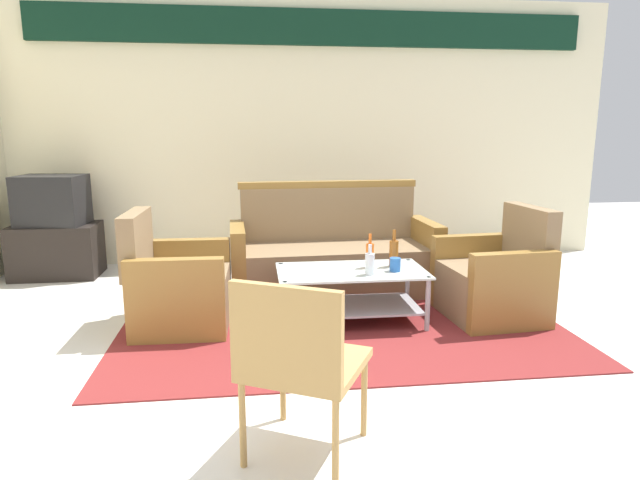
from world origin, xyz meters
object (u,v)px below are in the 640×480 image
Objects in this scene: armchair_right at (494,281)px; bottle_clear at (370,263)px; coffee_table at (351,288)px; couch at (333,257)px; television at (52,200)px; bottle_orange at (370,255)px; bottle_brown at (394,253)px; armchair_left at (177,289)px; wicker_chair at (298,356)px; cup at (395,265)px; tv_stand at (57,251)px.

armchair_right reaches higher than bottle_clear.
bottle_clear reaches higher than coffee_table.
couch is 2.83× the size of television.
bottle_orange is 0.19m from bottle_brown.
bottle_brown is 0.32m from bottle_clear.
coffee_table is 1.70× the size of television.
bottle_clear is at bearing 93.21° from armchair_right.
couch reaches higher than coffee_table.
armchair_left is 2.14m from television.
coffee_table is at bearing 99.87° from wicker_chair.
bottle_brown is at bearing 42.95° from bottle_clear.
bottle_brown reaches higher than cup.
coffee_table is 11.00× the size of cup.
wicker_chair reaches higher than coffee_table.
couch is 2.15× the size of armchair_right.
couch is 0.85m from bottle_brown.
tv_stand is at bearing 151.81° from bottle_brown.
television is (0.00, 0.00, 0.50)m from tv_stand.
cup is at bearing 90.13° from armchair_right.
wicker_chair is (-0.54, -1.71, 0.22)m from coffee_table.
couch is 2.15× the size of armchair_left.
bottle_orange is 0.32× the size of tv_stand.
television is at bearing 83.59° from tv_stand.
wicker_chair is at bearing -58.11° from tv_stand.
bottle_clear is 0.22m from cup.
armchair_right is 4.15m from television.
bottle_orange is 3.24m from tv_stand.
cup is (0.31, -0.07, 0.19)m from coffee_table.
armchair_left is 3.28× the size of bottle_orange.
bottle_orange reaches higher than bottle_clear.
bottle_orange is at bearing 96.04° from wicker_chair.
armchair_right is at bearing 141.51° from couch.
armchair_left reaches higher than coffee_table.
television reaches higher than bottle_clear.
couch is at bearing -17.89° from tv_stand.
armchair_right is 0.81m from bottle_brown.
wicker_chair is at bearing 23.44° from armchair_left.
wicker_chair is (-0.85, -1.64, 0.03)m from cup.
armchair_right reaches higher than wicker_chair.
cup is at bearing 107.84° from couch.
coffee_table is at bearing 126.07° from bottle_clear.
bottle_brown is 1.99m from wicker_chair.
armchair_left is at bearing 137.16° from television.
wicker_chair is (2.10, -3.38, 0.23)m from tv_stand.
coffee_table is 0.42m from bottle_brown.
bottle_orange reaches higher than coffee_table.
tv_stand is (-2.64, 1.67, -0.01)m from coffee_table.
bottle_orange is (-0.96, 0.07, 0.22)m from armchair_right.
armchair_left is 1.96m from wicker_chair.
bottle_brown is at bearing 90.51° from armchair_left.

